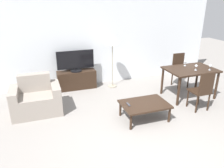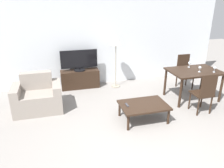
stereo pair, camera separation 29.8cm
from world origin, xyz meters
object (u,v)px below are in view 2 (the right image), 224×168
Objects in this scene: tv at (79,60)px; coffee_table at (144,106)px; wine_glass_left at (200,68)px; wine_glass_right at (215,68)px; tv_stand at (80,79)px; dining_table at (194,74)px; remote_primary at (127,105)px; wine_glass_center at (189,63)px; dining_chair_far at (184,70)px; armchair at (38,97)px; floor_lamp at (116,43)px; dining_chair_near at (204,92)px.

tv is 2.45m from coffee_table.
wine_glass_right is (0.33, -0.11, 0.00)m from wine_glass_left.
wine_glass_right reaches higher than tv_stand.
remote_primary is at bearing -162.31° from dining_table.
wine_glass_center is (1.98, 0.89, 0.49)m from remote_primary.
tv is 1.07× the size of dining_chair_far.
dining_table is 1.31× the size of dining_chair_far.
dining_table reaches higher than tv_stand.
tv_stand is at bearing 150.19° from wine_glass_right.
dining_chair_far reaches higher than armchair.
tv is 3.49m from wine_glass_right.
armchair is at bearing -156.68° from floor_lamp.
wine_glass_center is (1.67, -1.02, -0.43)m from floor_lamp.
floor_lamp reaches higher than tv.
wine_glass_right is at bearing 9.19° from remote_primary.
armchair is at bearing 154.19° from coffee_table.
coffee_table is at bearing -162.21° from wine_glass_left.
dining_chair_near is (1.39, -0.07, 0.20)m from coffee_table.
tv is 3.15m from wine_glass_left.
wine_glass_right is at bearing -37.09° from floor_lamp.
tv is at bearing 137.67° from dining_chair_near.
dining_chair_near reaches higher than wine_glass_left.
tv_stand is 1.13× the size of dining_chair_far.
coffee_table is at bearing -25.81° from armchair.
wine_glass_right is (4.14, -0.62, 0.55)m from armchair.
tv_stand is at bearing 108.27° from remote_primary.
dining_chair_near reaches higher than dining_table.
dining_chair_far is 6.32× the size of remote_primary.
dining_chair_near reaches higher than wine_glass_center.
tv_stand is 1.05× the size of tv.
dining_chair_near reaches higher than armchair.
dining_table is 8.51× the size of wine_glass_left.
dining_chair_near is at bearing -42.36° from tv_stand.
tv_stand is 0.71× the size of floor_lamp.
wine_glass_right is (0.15, -0.99, 0.34)m from dining_chair_far.
floor_lamp is (-1.44, 2.02, 0.77)m from dining_chair_near.
dining_table is 0.83× the size of floor_lamp.
dining_chair_near is 0.73m from wine_glass_left.
wine_glass_right is (2.03, -1.53, -0.43)m from floor_lamp.
tv is 2.27m from remote_primary.
tv reaches higher than tv_stand.
floor_lamp reaches higher than coffee_table.
dining_chair_far reaches higher than wine_glass_center.
dining_chair_near is 1.00× the size of dining_chair_far.
floor_lamp reaches higher than wine_glass_right.
dining_chair_near is 1.54m from dining_chair_far.
floor_lamp is at bearing 142.91° from wine_glass_right.
dining_chair_near reaches higher than coffee_table.
tv_stand is 1.10× the size of coffee_table.
dining_chair_far is 0.96m from wine_glass_left.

